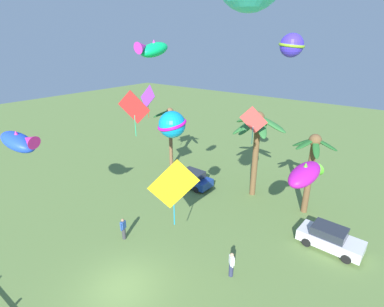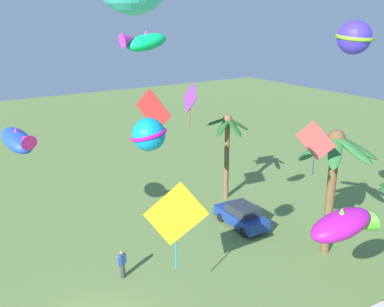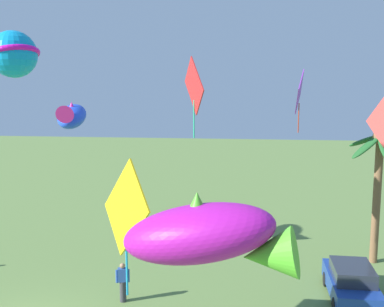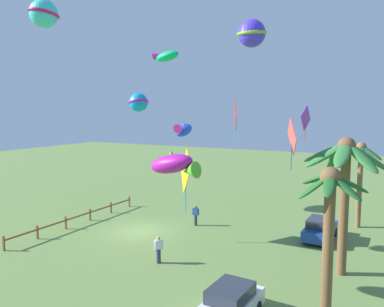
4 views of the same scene
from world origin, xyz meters
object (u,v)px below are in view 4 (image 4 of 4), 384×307
Objects in this scene: spectator_0 at (159,249)px; kite_ball_8 at (138,102)px; palm_tree_1 at (345,169)px; kite_ball_4 at (44,14)px; kite_diamond_9 at (292,137)px; palm_tree_0 at (330,210)px; spectator_1 at (196,215)px; kite_fish_6 at (174,165)px; palm_tree_2 at (361,165)px; parked_car_1 at (229,305)px; parked_car_0 at (320,229)px; kite_ball_2 at (252,33)px; kite_fish_0 at (166,56)px; kite_fish_7 at (183,130)px; kite_diamond_1 at (306,119)px; kite_diamond_5 at (235,115)px; kite_diamond_3 at (186,172)px.

spectator_0 is 9.08m from kite_ball_8.
palm_tree_1 is 3.17× the size of kite_ball_4.
spectator_0 is at bearing -69.22° from kite_diamond_9.
spectator_1 is at bearing -128.05° from palm_tree_0.
kite_ball_4 is 1.29× the size of kite_ball_8.
kite_fish_6 is at bearing -77.83° from palm_tree_0.
kite_fish_6 is (15.52, -6.83, 1.48)m from palm_tree_2.
spectator_0 is (-3.80, -6.03, 0.06)m from parked_car_1.
spectator_1 is (1.15, -9.01, 0.06)m from parked_car_0.
kite_ball_2 is at bearing -105.13° from palm_tree_0.
spectator_0 is 6.57m from kite_fish_6.
kite_fish_0 is 0.61× the size of kite_fish_7.
kite_diamond_1 is at bearing -163.35° from palm_tree_0.
palm_tree_2 is (-14.05, 0.01, 0.19)m from palm_tree_0.
kite_fish_6 reaches higher than palm_tree_2.
kite_ball_8 is (6.79, -3.79, 0.83)m from kite_diamond_5.
kite_diamond_9 reaches higher than spectator_0.
kite_diamond_1 reaches higher than kite_fish_7.
kite_diamond_3 is 1.36× the size of kite_diamond_5.
kite_diamond_5 reaches higher than kite_diamond_9.
kite_diamond_1 reaches higher than palm_tree_0.
spectator_1 is 10.23m from kite_ball_8.
spectator_1 is at bearing -82.73° from parked_car_0.
kite_fish_6 is 0.94× the size of kite_fish_7.
kite_fish_7 is (-4.32, -3.55, 6.29)m from spectator_1.
kite_ball_4 reaches higher than parked_car_0.
kite_diamond_9 reaches higher than parked_car_0.
kite_ball_4 reaches higher than kite_diamond_5.
kite_ball_8 is at bearing 13.92° from kite_fish_7.
kite_fish_6 reaches higher than spectator_0.
kite_diamond_5 is (-11.55, 6.49, -5.52)m from kite_ball_4.
palm_tree_2 is 4.44× the size of kite_ball_2.
kite_ball_8 reaches higher than palm_tree_2.
palm_tree_2 is 6.21m from parked_car_0.
spectator_1 is at bearing -63.72° from palm_tree_2.
kite_fish_0 is 10.19m from kite_fish_7.
palm_tree_1 reaches higher than palm_tree_2.
spectator_0 is at bearing -36.14° from palm_tree_2.
kite_diamond_3 is (-7.71, -6.42, 4.02)m from parked_car_1.
palm_tree_2 is at bearing 132.54° from kite_diamond_3.
kite_ball_2 is at bearing 76.79° from kite_ball_8.
palm_tree_0 reaches higher than spectator_1.
kite_diamond_9 is (10.34, -2.60, 2.61)m from palm_tree_2.
kite_fish_0 is 0.68× the size of kite_diamond_1.
kite_diamond_3 is at bearing 143.94° from kite_ball_4.
palm_tree_1 is 1.87× the size of parked_car_1.
kite_diamond_9 is at bearing 151.88° from kite_ball_2.
palm_tree_0 is at bearing 96.88° from kite_ball_4.
kite_diamond_1 is at bearing -75.31° from palm_tree_2.
palm_tree_1 is 10.20m from kite_diamond_5.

